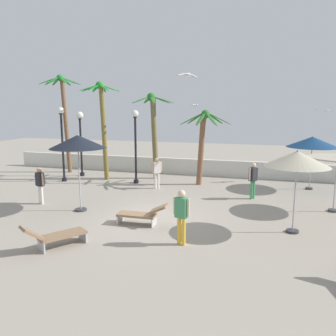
{
  "coord_description": "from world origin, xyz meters",
  "views": [
    {
      "loc": [
        4.45,
        -11.84,
        4.17
      ],
      "look_at": [
        0.0,
        3.1,
        1.4
      ],
      "focal_mm": 36.63,
      "sensor_mm": 36.0,
      "label": 1
    }
  ],
  "objects_px": {
    "palm_tree_0": "(103,118)",
    "guest_1": "(181,212)",
    "palm_tree_3": "(153,125)",
    "lamp_post_0": "(135,138)",
    "lamp_post_2": "(62,136)",
    "palm_tree_2": "(64,111)",
    "guest_3": "(157,170)",
    "guest_0": "(253,177)",
    "guest_2": "(40,182)",
    "patio_umbrella_1": "(312,142)",
    "lamp_post_1": "(80,133)",
    "patio_umbrella_3": "(297,159)",
    "lounge_chair_2": "(143,214)",
    "seagull_0": "(186,75)",
    "lounge_chair_1": "(55,235)",
    "palm_tree_1": "(203,136)",
    "seagull_2": "(194,105)",
    "seagull_1": "(326,111)",
    "patio_umbrella_0": "(78,142)"
  },
  "relations": [
    {
      "from": "palm_tree_0",
      "to": "guest_1",
      "type": "relative_size",
      "value": 3.25
    },
    {
      "from": "palm_tree_3",
      "to": "lamp_post_0",
      "type": "xyz_separation_m",
      "value": [
        -0.48,
        -1.63,
        -0.59
      ]
    },
    {
      "from": "palm_tree_3",
      "to": "lamp_post_2",
      "type": "bearing_deg",
      "value": -153.67
    },
    {
      "from": "palm_tree_2",
      "to": "guest_1",
      "type": "bearing_deg",
      "value": -43.25
    },
    {
      "from": "lamp_post_2",
      "to": "guest_3",
      "type": "relative_size",
      "value": 2.57
    },
    {
      "from": "guest_0",
      "to": "guest_2",
      "type": "relative_size",
      "value": 1.05
    },
    {
      "from": "patio_umbrella_1",
      "to": "palm_tree_2",
      "type": "bearing_deg",
      "value": 177.38
    },
    {
      "from": "guest_1",
      "to": "lamp_post_1",
      "type": "bearing_deg",
      "value": 134.51
    },
    {
      "from": "patio_umbrella_3",
      "to": "palm_tree_3",
      "type": "bearing_deg",
      "value": 135.83
    },
    {
      "from": "palm_tree_3",
      "to": "guest_0",
      "type": "bearing_deg",
      "value": -28.31
    },
    {
      "from": "patio_umbrella_3",
      "to": "lamp_post_1",
      "type": "height_order",
      "value": "lamp_post_1"
    },
    {
      "from": "lounge_chair_2",
      "to": "lamp_post_0",
      "type": "bearing_deg",
      "value": 113.79
    },
    {
      "from": "guest_3",
      "to": "seagull_0",
      "type": "distance_m",
      "value": 7.41
    },
    {
      "from": "lounge_chair_1",
      "to": "lounge_chair_2",
      "type": "height_order",
      "value": "lounge_chair_1"
    },
    {
      "from": "palm_tree_1",
      "to": "seagull_0",
      "type": "bearing_deg",
      "value": -83.91
    },
    {
      "from": "palm_tree_3",
      "to": "seagull_0",
      "type": "distance_m",
      "value": 9.0
    },
    {
      "from": "guest_2",
      "to": "lamp_post_1",
      "type": "bearing_deg",
      "value": 104.21
    },
    {
      "from": "lamp_post_2",
      "to": "seagull_0",
      "type": "bearing_deg",
      "value": -33.38
    },
    {
      "from": "lounge_chair_2",
      "to": "seagull_2",
      "type": "height_order",
      "value": "seagull_2"
    },
    {
      "from": "palm_tree_1",
      "to": "guest_3",
      "type": "bearing_deg",
      "value": -142.86
    },
    {
      "from": "lamp_post_0",
      "to": "guest_0",
      "type": "distance_m",
      "value": 6.73
    },
    {
      "from": "palm_tree_2",
      "to": "guest_3",
      "type": "xyz_separation_m",
      "value": [
        7.12,
        -2.75,
        -2.97
      ]
    },
    {
      "from": "patio_umbrella_1",
      "to": "seagull_0",
      "type": "bearing_deg",
      "value": -122.52
    },
    {
      "from": "guest_1",
      "to": "lounge_chair_2",
      "type": "bearing_deg",
      "value": 142.5
    },
    {
      "from": "lamp_post_1",
      "to": "lounge_chair_2",
      "type": "bearing_deg",
      "value": -47.28
    },
    {
      "from": "palm_tree_0",
      "to": "seagull_0",
      "type": "height_order",
      "value": "palm_tree_0"
    },
    {
      "from": "guest_2",
      "to": "palm_tree_3",
      "type": "bearing_deg",
      "value": 66.27
    },
    {
      "from": "guest_2",
      "to": "seagull_2",
      "type": "height_order",
      "value": "seagull_2"
    },
    {
      "from": "palm_tree_2",
      "to": "patio_umbrella_1",
      "type": "bearing_deg",
      "value": -2.62
    },
    {
      "from": "seagull_1",
      "to": "lamp_post_2",
      "type": "bearing_deg",
      "value": -164.23
    },
    {
      "from": "patio_umbrella_0",
      "to": "palm_tree_0",
      "type": "bearing_deg",
      "value": 108.14
    },
    {
      "from": "lounge_chair_1",
      "to": "guest_0",
      "type": "distance_m",
      "value": 9.22
    },
    {
      "from": "palm_tree_2",
      "to": "lamp_post_0",
      "type": "xyz_separation_m",
      "value": [
        5.62,
        -1.9,
        -1.41
      ]
    },
    {
      "from": "palm_tree_1",
      "to": "palm_tree_3",
      "type": "distance_m",
      "value": 3.26
    },
    {
      "from": "lamp_post_2",
      "to": "lamp_post_0",
      "type": "bearing_deg",
      "value": 9.09
    },
    {
      "from": "palm_tree_1",
      "to": "seagull_2",
      "type": "bearing_deg",
      "value": 141.23
    },
    {
      "from": "guest_0",
      "to": "guest_3",
      "type": "xyz_separation_m",
      "value": [
        -4.88,
        0.7,
        -0.04
      ]
    },
    {
      "from": "patio_umbrella_3",
      "to": "guest_1",
      "type": "height_order",
      "value": "patio_umbrella_3"
    },
    {
      "from": "palm_tree_2",
      "to": "guest_0",
      "type": "height_order",
      "value": "palm_tree_2"
    },
    {
      "from": "palm_tree_0",
      "to": "lamp_post_1",
      "type": "xyz_separation_m",
      "value": [
        -1.79,
        0.53,
        -0.9
      ]
    },
    {
      "from": "palm_tree_1",
      "to": "seagull_2",
      "type": "relative_size",
      "value": 3.22
    },
    {
      "from": "palm_tree_1",
      "to": "palm_tree_2",
      "type": "distance_m",
      "value": 9.37
    },
    {
      "from": "lounge_chair_1",
      "to": "lounge_chair_2",
      "type": "distance_m",
      "value": 3.23
    },
    {
      "from": "palm_tree_3",
      "to": "guest_3",
      "type": "distance_m",
      "value": 3.43
    },
    {
      "from": "patio_umbrella_0",
      "to": "seagull_0",
      "type": "distance_m",
      "value": 5.23
    },
    {
      "from": "seagull_1",
      "to": "seagull_2",
      "type": "bearing_deg",
      "value": -163.19
    },
    {
      "from": "patio_umbrella_1",
      "to": "lounge_chair_2",
      "type": "bearing_deg",
      "value": -129.91
    },
    {
      "from": "palm_tree_1",
      "to": "lounge_chair_1",
      "type": "distance_m",
      "value": 10.31
    },
    {
      "from": "patio_umbrella_3",
      "to": "guest_3",
      "type": "relative_size",
      "value": 1.73
    },
    {
      "from": "guest_3",
      "to": "lamp_post_2",
      "type": "bearing_deg",
      "value": 178.1
    }
  ]
}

